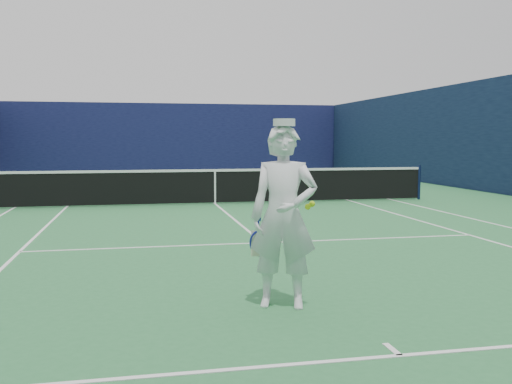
# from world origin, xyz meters

# --- Properties ---
(ground) EXTENTS (80.00, 80.00, 0.00)m
(ground) POSITION_xyz_m (0.00, 0.00, 0.00)
(ground) COLOR #2B723D
(ground) RESTS_ON ground
(court_markings) EXTENTS (11.03, 23.83, 0.01)m
(court_markings) POSITION_xyz_m (0.00, 0.00, 0.00)
(court_markings) COLOR white
(court_markings) RESTS_ON ground
(windscreen_fence) EXTENTS (20.12, 36.12, 4.00)m
(windscreen_fence) POSITION_xyz_m (0.00, 0.00, 2.00)
(windscreen_fence) COLOR #10133C
(windscreen_fence) RESTS_ON ground
(tennis_net) EXTENTS (12.88, 0.09, 1.07)m
(tennis_net) POSITION_xyz_m (0.00, 0.00, 0.55)
(tennis_net) COLOR #141E4C
(tennis_net) RESTS_ON ground
(tennis_player) EXTENTS (0.85, 0.72, 2.07)m
(tennis_player) POSITION_xyz_m (-0.61, -10.25, 1.01)
(tennis_player) COLOR white
(tennis_player) RESTS_ON ground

